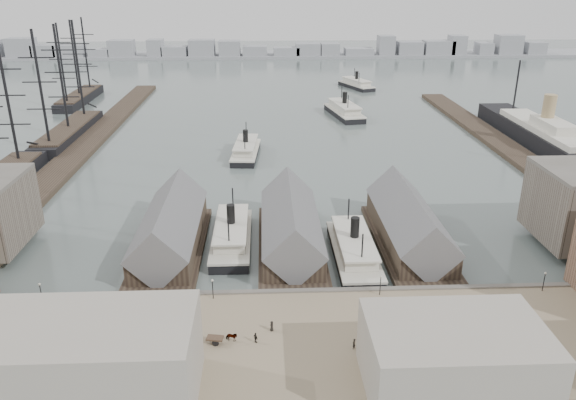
{
  "coord_description": "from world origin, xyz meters",
  "views": [
    {
      "loc": [
        -5.43,
        -94.11,
        55.42
      ],
      "look_at": [
        0.0,
        30.0,
        6.0
      ],
      "focal_mm": 35.0,
      "sensor_mm": 36.0,
      "label": 1
    }
  ],
  "objects_px": {
    "ocean_steamer": "(544,136)",
    "horse_cart_center": "(226,338)",
    "horse_cart_right": "(406,328)",
    "horse_cart_left": "(37,330)",
    "ferry_docked_west": "(232,235)"
  },
  "relations": [
    {
      "from": "ocean_steamer",
      "to": "horse_cart_center",
      "type": "relative_size",
      "value": 18.57
    },
    {
      "from": "horse_cart_right",
      "to": "horse_cart_left",
      "type": "bearing_deg",
      "value": 78.05
    },
    {
      "from": "horse_cart_left",
      "to": "horse_cart_center",
      "type": "xyz_separation_m",
      "value": [
        30.4,
        -3.24,
        -0.05
      ]
    },
    {
      "from": "horse_cart_center",
      "to": "horse_cart_right",
      "type": "xyz_separation_m",
      "value": [
        28.9,
        1.5,
        -0.03
      ]
    },
    {
      "from": "ocean_steamer",
      "to": "horse_cart_left",
      "type": "distance_m",
      "value": 172.25
    },
    {
      "from": "ferry_docked_west",
      "to": "horse_cart_right",
      "type": "height_order",
      "value": "ferry_docked_west"
    },
    {
      "from": "horse_cart_left",
      "to": "ferry_docked_west",
      "type": "bearing_deg",
      "value": -27.86
    },
    {
      "from": "ocean_steamer",
      "to": "horse_cart_center",
      "type": "distance_m",
      "value": 152.12
    },
    {
      "from": "ferry_docked_west",
      "to": "ocean_steamer",
      "type": "height_order",
      "value": "ocean_steamer"
    },
    {
      "from": "horse_cart_center",
      "to": "horse_cart_right",
      "type": "relative_size",
      "value": 1.05
    },
    {
      "from": "horse_cart_left",
      "to": "ocean_steamer",
      "type": "bearing_deg",
      "value": -39.8
    },
    {
      "from": "horse_cart_left",
      "to": "horse_cart_right",
      "type": "height_order",
      "value": "horse_cart_left"
    },
    {
      "from": "ferry_docked_west",
      "to": "horse_cart_left",
      "type": "xyz_separation_m",
      "value": [
        -29.28,
        -35.79,
        0.52
      ]
    },
    {
      "from": "horse_cart_left",
      "to": "horse_cart_center",
      "type": "relative_size",
      "value": 0.98
    },
    {
      "from": "ocean_steamer",
      "to": "horse_cart_right",
      "type": "relative_size",
      "value": 19.47
    }
  ]
}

